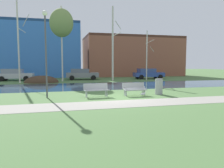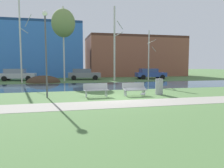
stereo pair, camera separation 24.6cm
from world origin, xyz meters
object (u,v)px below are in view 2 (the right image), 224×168
(bench_left, at_px, (96,90))
(parked_hatch_third_blue, at_px, (150,73))
(trash_bin, at_px, (159,86))
(seagull, at_px, (143,94))
(streetlamp, at_px, (46,40))
(parked_van_nearest_silver, at_px, (17,74))
(parked_sedan_second_grey, at_px, (84,74))
(bench_right, at_px, (134,89))

(bench_left, xyz_separation_m, parked_hatch_third_blue, (10.23, 15.09, 0.31))
(trash_bin, height_order, parked_hatch_third_blue, parked_hatch_third_blue)
(bench_left, relative_size, parked_hatch_third_blue, 0.38)
(bench_left, bearing_deg, seagull, -5.60)
(streetlamp, distance_m, parked_van_nearest_silver, 16.42)
(parked_van_nearest_silver, distance_m, parked_hatch_third_blue, 17.89)
(seagull, xyz_separation_m, parked_sedan_second_grey, (-2.26, 16.15, 0.66))
(seagull, height_order, parked_van_nearest_silver, parked_van_nearest_silver)
(trash_bin, bearing_deg, parked_van_nearest_silver, 127.24)
(bench_right, xyz_separation_m, seagull, (0.51, -0.30, -0.34))
(bench_right, bearing_deg, parked_sedan_second_grey, 96.29)
(bench_left, relative_size, streetlamp, 0.30)
(bench_left, bearing_deg, streetlamp, 170.39)
(parked_van_nearest_silver, height_order, parked_hatch_third_blue, parked_van_nearest_silver)
(trash_bin, xyz_separation_m, parked_hatch_third_blue, (5.78, 14.96, 0.22))
(bench_left, xyz_separation_m, bench_right, (2.59, 0.00, 0.00))
(bench_left, relative_size, parked_van_nearest_silver, 0.37)
(parked_sedan_second_grey, height_order, parked_hatch_third_blue, parked_sedan_second_grey)
(bench_left, relative_size, bench_right, 1.00)
(trash_bin, distance_m, parked_hatch_third_blue, 16.03)
(parked_van_nearest_silver, bearing_deg, bench_right, -57.50)
(seagull, bearing_deg, parked_hatch_third_blue, 65.13)
(streetlamp, distance_m, parked_sedan_second_grey, 16.06)
(trash_bin, bearing_deg, seagull, -162.05)
(bench_left, bearing_deg, parked_sedan_second_grey, 86.96)
(streetlamp, xyz_separation_m, parked_van_nearest_silver, (-4.57, 15.52, -2.79))
(trash_bin, distance_m, parked_sedan_second_grey, 16.12)
(trash_bin, relative_size, parked_sedan_second_grey, 0.25)
(bench_left, relative_size, parked_sedan_second_grey, 0.37)
(bench_right, height_order, streetlamp, streetlamp)
(bench_right, distance_m, streetlamp, 6.47)
(bench_left, distance_m, parked_sedan_second_grey, 15.87)
(bench_left, xyz_separation_m, streetlamp, (-3.06, 0.52, 3.11))
(bench_left, xyz_separation_m, parked_van_nearest_silver, (-7.63, 16.04, 0.32))
(parked_van_nearest_silver, xyz_separation_m, parked_hatch_third_blue, (17.86, -0.95, -0.01))
(trash_bin, relative_size, streetlamp, 0.20)
(parked_sedan_second_grey, relative_size, parked_hatch_third_blue, 1.02)
(seagull, bearing_deg, bench_right, 149.16)
(seagull, bearing_deg, parked_sedan_second_grey, 97.95)
(bench_right, xyz_separation_m, streetlamp, (-5.65, 0.52, 3.11))
(bench_right, xyz_separation_m, parked_sedan_second_grey, (-1.75, 15.84, 0.31))
(seagull, xyz_separation_m, streetlamp, (-6.16, 0.82, 3.45))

